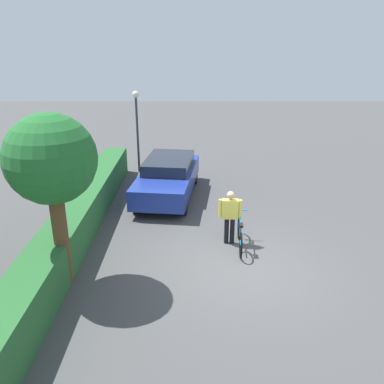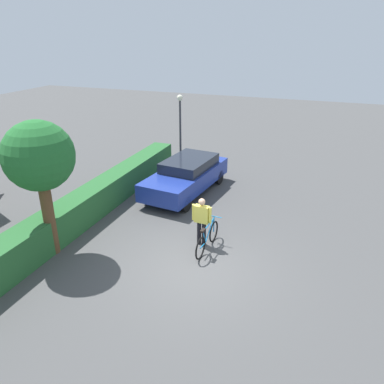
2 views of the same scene
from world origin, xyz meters
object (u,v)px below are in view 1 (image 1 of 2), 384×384
at_px(street_lamp, 137,119).
at_px(parked_car_near, 168,177).
at_px(bicycle, 240,235).
at_px(person_rider, 230,214).
at_px(tree_kerbside, 51,162).

bearing_deg(street_lamp, parked_car_near, -153.71).
height_order(bicycle, person_rider, person_rider).
bearing_deg(bicycle, street_lamp, 28.01).
xyz_separation_m(street_lamp, tree_kerbside, (-8.69, 0.67, 0.70)).
relative_size(parked_car_near, person_rider, 3.01).
distance_m(bicycle, tree_kerbside, 5.38).
xyz_separation_m(parked_car_near, bicycle, (-3.98, -2.23, -0.37)).
relative_size(person_rider, tree_kerbside, 0.39).
bearing_deg(tree_kerbside, bicycle, -67.87).
height_order(street_lamp, tree_kerbside, tree_kerbside).
bearing_deg(street_lamp, tree_kerbside, 175.62).
height_order(person_rider, street_lamp, street_lamp).
height_order(parked_car_near, bicycle, parked_car_near).
distance_m(parked_car_near, person_rider, 4.22).
height_order(bicycle, tree_kerbside, tree_kerbside).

